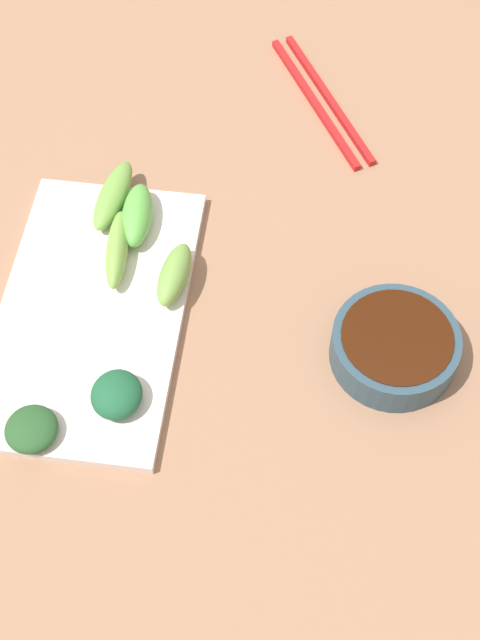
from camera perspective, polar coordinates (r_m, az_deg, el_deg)
tabletop at (r=0.90m, az=-1.64°, el=-2.00°), size 2.10×2.10×0.02m
sauce_bowl at (r=0.88m, az=9.89°, el=-1.64°), size 0.13×0.13×0.04m
serving_plate at (r=0.92m, az=-9.47°, el=0.50°), size 0.19×0.33×0.01m
broccoli_leafy_0 at (r=0.85m, az=-13.22°, el=-6.83°), size 0.06×0.06×0.02m
broccoli_stalk_1 at (r=0.91m, az=-4.23°, el=2.93°), size 0.04×0.08×0.03m
broccoli_stalk_2 at (r=0.94m, az=-7.87°, el=4.52°), size 0.03×0.10×0.03m
broccoli_leafy_3 at (r=0.85m, az=-7.91°, el=-4.76°), size 0.05×0.05×0.03m
broccoli_stalk_4 at (r=0.96m, az=-6.62°, el=6.69°), size 0.04×0.09×0.03m
broccoli_stalk_5 at (r=0.98m, az=-8.13°, el=7.91°), size 0.04×0.10×0.03m
chopsticks at (r=1.11m, az=5.24°, el=13.85°), size 0.14×0.21×0.01m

